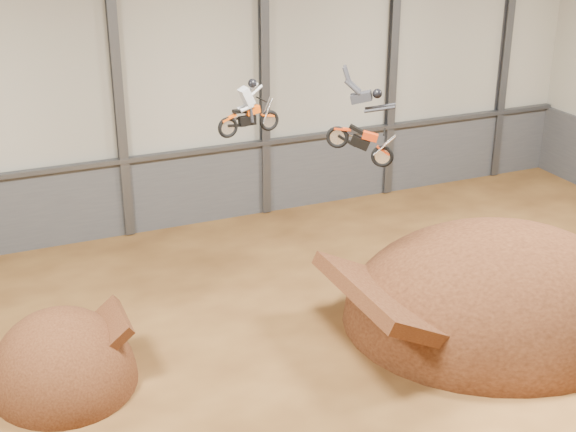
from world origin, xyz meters
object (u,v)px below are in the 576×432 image
at_px(fmx_rider_a, 249,105).
at_px(takeoff_ramp, 65,380).
at_px(fmx_rider_b, 357,117).
at_px(landing_ramp, 494,316).

bearing_deg(fmx_rider_a, takeoff_ramp, -174.19).
bearing_deg(fmx_rider_b, takeoff_ramp, -147.77).
height_order(takeoff_ramp, landing_ramp, landing_ramp).
xyz_separation_m(fmx_rider_a, fmx_rider_b, (3.24, -1.52, -0.40)).
bearing_deg(landing_ramp, fmx_rider_b, 158.60).
relative_size(takeoff_ramp, landing_ramp, 0.47).
height_order(fmx_rider_a, fmx_rider_b, fmx_rider_b).
bearing_deg(takeoff_ramp, fmx_rider_a, 11.39).
distance_m(takeoff_ramp, fmx_rider_b, 12.78).
bearing_deg(fmx_rider_a, fmx_rider_b, -30.65).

